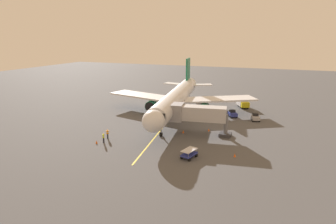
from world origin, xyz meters
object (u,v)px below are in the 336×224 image
baggage_cart_near_nose (189,154)px  tug_rear_apron (233,114)px  ground_crew_wing_walker (108,134)px  airplane (177,98)px  jet_bridge (194,114)px  safety_cone_nose_left (183,132)px  safety_cone_nose_right (97,142)px  tug_starboard_side (255,117)px  safety_cone_wing_starboard (235,155)px  ground_crew_marshaller (103,138)px  box_truck_portside (243,102)px  safety_cone_wing_port (209,130)px

baggage_cart_near_nose → tug_rear_apron: (-2.16, -24.51, 0.05)m
ground_crew_wing_walker → airplane: bearing=-108.2°
jet_bridge → ground_crew_wing_walker: (12.94, 7.77, -2.88)m
safety_cone_nose_left → safety_cone_nose_right: same height
tug_starboard_side → ground_crew_wing_walker: bearing=42.6°
jet_bridge → safety_cone_wing_starboard: bearing=138.1°
ground_crew_marshaller → box_truck_portside: box_truck_portside is taller
ground_crew_wing_walker → baggage_cart_near_nose: bearing=170.2°
airplane → ground_crew_marshaller: airplane is taller
ground_crew_wing_walker → safety_cone_wing_port: size_ratio=3.11×
ground_crew_marshaller → baggage_cart_near_nose: ground_crew_marshaller is taller
ground_crew_wing_walker → safety_cone_wing_starboard: (-21.51, -0.08, -0.61)m
box_truck_portside → tug_starboard_side: bearing=110.0°
ground_crew_marshaller → safety_cone_nose_right: (0.89, 0.73, -0.61)m
airplane → tug_starboard_side: bearing=-171.3°
ground_crew_marshaller → ground_crew_wing_walker: size_ratio=1.00×
ground_crew_marshaller → ground_crew_wing_walker: same height
ground_crew_marshaller → safety_cone_wing_starboard: (-21.02, -2.03, -0.61)m
jet_bridge → safety_cone_wing_starboard: jet_bridge is taller
jet_bridge → ground_crew_wing_walker: jet_bridge is taller
jet_bridge → safety_cone_wing_port: bearing=-130.0°
ground_crew_marshaller → airplane: bearing=-105.2°
box_truck_portside → airplane: bearing=47.7°
safety_cone_nose_right → safety_cone_wing_starboard: 22.08m
baggage_cart_near_nose → box_truck_portside: box_truck_portside is taller
safety_cone_wing_port → baggage_cart_near_nose: bearing=91.3°
jet_bridge → tug_rear_apron: 15.12m
tug_rear_apron → ground_crew_marshaller: bearing=54.3°
ground_crew_wing_walker → safety_cone_wing_port: 18.37m
ground_crew_wing_walker → safety_cone_wing_starboard: size_ratio=3.11×
safety_cone_nose_left → box_truck_portside: bearing=-106.9°
jet_bridge → safety_cone_wing_port: (-2.20, -2.62, -3.49)m
baggage_cart_near_nose → safety_cone_nose_right: baggage_cart_near_nose is taller
box_truck_portside → tug_starboard_side: size_ratio=1.92×
safety_cone_nose_left → ground_crew_marshaller: bearing=42.0°
airplane → tug_starboard_side: 17.05m
safety_cone_nose_right → safety_cone_nose_left: bearing=-138.2°
jet_bridge → safety_cone_nose_right: jet_bridge is taller
ground_crew_marshaller → tug_starboard_side: size_ratio=0.66×
airplane → box_truck_portside: size_ratio=8.07×
ground_crew_wing_walker → box_truck_portside: size_ratio=0.34×
safety_cone_nose_right → safety_cone_wing_port: bearing=-139.9°
baggage_cart_near_nose → tug_rear_apron: size_ratio=1.05×
ground_crew_wing_walker → safety_cone_nose_right: bearing=81.4°
jet_bridge → safety_cone_nose_left: 3.96m
ground_crew_wing_walker → box_truck_portside: 36.76m
ground_crew_marshaller → safety_cone_nose_right: ground_crew_marshaller is taller
tug_starboard_side → safety_cone_wing_starboard: (0.98, 20.59, -0.43)m
ground_crew_wing_walker → safety_cone_wing_starboard: ground_crew_wing_walker is taller
airplane → safety_cone_nose_left: bearing=116.0°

